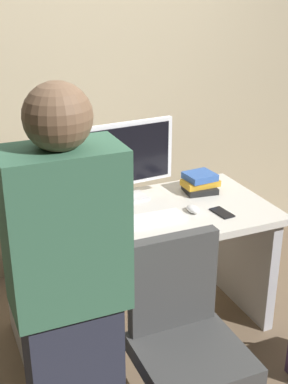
% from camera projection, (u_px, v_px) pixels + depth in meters
% --- Properties ---
extents(ground_plane, '(9.00, 9.00, 0.00)m').
position_uv_depth(ground_plane, '(141.00, 327.00, 3.09)').
color(ground_plane, brown).
extents(wall_back, '(6.40, 0.10, 3.00)m').
position_uv_depth(wall_back, '(83.00, 48.00, 3.29)').
color(wall_back, tan).
rests_on(wall_back, ground).
extents(desk, '(1.47, 0.73, 0.74)m').
position_uv_depth(desk, '(140.00, 251.00, 2.89)').
color(desk, beige).
rests_on(desk, ground).
extents(office_chair, '(0.52, 0.52, 0.94)m').
position_uv_depth(office_chair, '(185.00, 356.00, 2.22)').
color(office_chair, black).
rests_on(office_chair, ground).
extents(person_at_desk, '(0.40, 0.24, 1.64)m').
position_uv_depth(person_at_desk, '(70.00, 305.00, 1.86)').
color(person_at_desk, '#262838').
rests_on(person_at_desk, ground).
extents(monitor, '(0.54, 0.16, 0.46)m').
position_uv_depth(monitor, '(128.00, 157.00, 2.89)').
color(monitor, silver).
rests_on(monitor, desk).
extents(keyboard, '(0.43, 0.15, 0.02)m').
position_uv_depth(keyboard, '(144.00, 220.00, 2.71)').
color(keyboard, white).
rests_on(keyboard, desk).
extents(mouse, '(0.06, 0.10, 0.03)m').
position_uv_depth(mouse, '(193.00, 209.00, 2.82)').
color(mouse, white).
rests_on(mouse, desk).
extents(cup_near_keyboard, '(0.07, 0.07, 0.09)m').
position_uv_depth(cup_near_keyboard, '(85.00, 230.00, 2.53)').
color(cup_near_keyboard, '#D84C3F').
rests_on(cup_near_keyboard, desk).
extents(cup_by_monitor, '(0.08, 0.08, 0.08)m').
position_uv_depth(cup_by_monitor, '(59.00, 214.00, 2.71)').
color(cup_by_monitor, silver).
rests_on(cup_by_monitor, desk).
extents(book_stack, '(0.21, 0.19, 0.11)m').
position_uv_depth(book_stack, '(200.00, 183.00, 3.08)').
color(book_stack, black).
rests_on(book_stack, desk).
extents(cell_phone, '(0.08, 0.15, 0.01)m').
position_uv_depth(cell_phone, '(222.00, 213.00, 2.81)').
color(cell_phone, black).
rests_on(cell_phone, desk).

